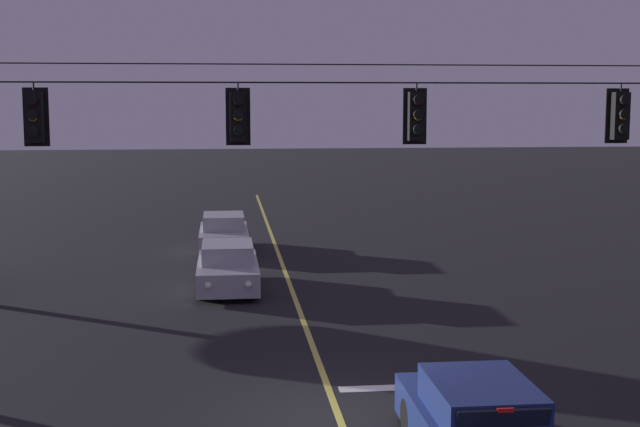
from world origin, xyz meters
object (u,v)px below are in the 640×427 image
Objects in this scene: traffic_light_left_inner at (238,116)px; traffic_light_centre at (416,116)px; traffic_light_leftmost at (34,117)px; car_oncoming_trailing at (224,234)px; traffic_light_right_inner at (620,116)px; car_waiting_near_lane at (479,426)px; car_oncoming_lead at (228,268)px.

traffic_light_left_inner is 1.00× the size of traffic_light_centre.
car_oncoming_trailing is (3.54, 16.08, -4.71)m from traffic_light_leftmost.
traffic_light_right_inner is 0.28× the size of car_oncoming_trailing.
traffic_light_right_inner reaches higher than car_oncoming_trailing.
car_oncoming_trailing is at bearing 116.58° from traffic_light_right_inner.
traffic_light_right_inner reaches higher than car_waiting_near_lane.
car_oncoming_trailing is (-8.05, 16.08, -4.71)m from traffic_light_right_inner.
traffic_light_leftmost is 7.37m from traffic_light_centre.
traffic_light_centre is at bearing 90.87° from car_waiting_near_lane.
traffic_light_right_inner is (7.74, 0.00, 0.00)m from traffic_light_left_inner.
traffic_light_right_inner is 0.28× the size of car_waiting_near_lane.
car_oncoming_lead is at bearing 68.34° from traffic_light_leftmost.
traffic_light_left_inner is 10.31m from car_oncoming_lead.
traffic_light_left_inner reaches higher than car_oncoming_lead.
traffic_light_leftmost is 11.59m from traffic_light_right_inner.
traffic_light_left_inner is 3.52m from traffic_light_centre.
car_oncoming_trailing is at bearing 77.58° from traffic_light_leftmost.
car_oncoming_lead is at bearing 112.10° from traffic_light_centre.
traffic_light_right_inner is 7.71m from car_waiting_near_lane.
traffic_light_left_inner is at bearing -88.74° from car_oncoming_lead.
car_oncoming_trailing is at bearing 90.83° from car_oncoming_lead.
traffic_light_right_inner is at bearing -49.09° from car_oncoming_lead.
car_oncoming_lead is at bearing 130.91° from traffic_light_right_inner.
car_waiting_near_lane is at bearing -132.90° from traffic_light_right_inner.
traffic_light_left_inner is 0.28× the size of car_oncoming_trailing.
traffic_light_centre is 10.96m from car_oncoming_lead.
car_oncoming_lead is at bearing 91.26° from traffic_light_left_inner.
car_waiting_near_lane is 14.16m from car_oncoming_lead.
traffic_light_centre and traffic_light_right_inner have the same top height.
traffic_light_leftmost is at bearing 180.00° from traffic_light_left_inner.
car_waiting_near_lane is 0.98× the size of car_oncoming_trailing.
car_oncoming_lead is 6.91m from car_oncoming_trailing.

